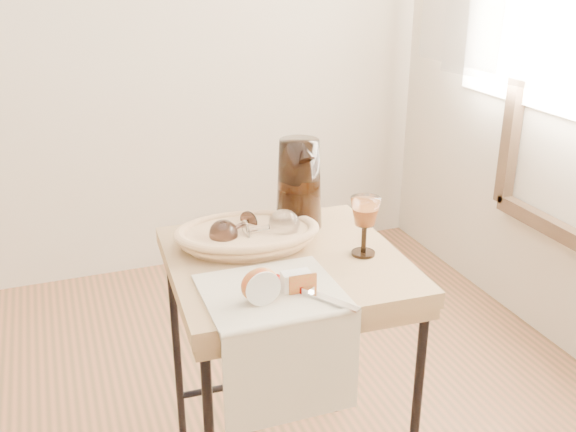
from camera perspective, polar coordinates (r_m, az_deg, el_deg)
name	(u,v)px	position (r m, az deg, el deg)	size (l,w,h in m)	color
side_table	(285,378)	(1.87, -0.22, -13.90)	(0.58, 0.58, 0.74)	olive
tea_towel	(272,292)	(1.50, -1.43, -6.64)	(0.31, 0.28, 0.01)	beige
bread_basket	(247,237)	(1.73, -3.55, -1.85)	(0.34, 0.23, 0.05)	tan
goblet_lying_a	(235,228)	(1.72, -4.67, -1.08)	(0.12, 0.08, 0.08)	#4C342A
goblet_lying_b	(268,227)	(1.71, -1.77, -1.00)	(0.14, 0.09, 0.09)	white
pitcher	(299,184)	(1.82, 0.96, 2.83)	(0.17, 0.25, 0.29)	black
wine_goblet	(364,226)	(1.67, 6.67, -0.90)	(0.08, 0.08, 0.16)	white
apple_half	(260,285)	(1.45, -2.48, -5.98)	(0.09, 0.05, 0.08)	red
apple_wedge	(296,281)	(1.50, 0.70, -5.67)	(0.07, 0.04, 0.04)	silver
table_knife	(311,291)	(1.48, 2.00, -6.57)	(0.23, 0.02, 0.02)	silver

